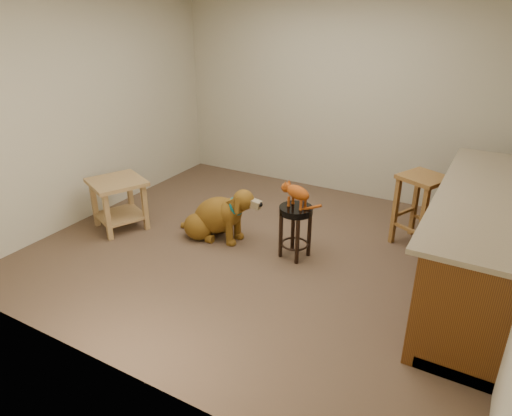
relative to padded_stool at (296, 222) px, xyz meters
The scene contains 8 objects.
floor 0.51m from the padded_stool, 168.85° to the right, with size 4.50×4.00×0.01m, color brown.
room_shell 1.33m from the padded_stool, 168.85° to the right, with size 4.54×4.04×2.62m.
cabinet_run 1.63m from the padded_stool, ahead, with size 0.70×2.56×0.94m.
padded_stool is the anchor object (origin of this frame).
wood_stool 1.34m from the padded_stool, 40.50° to the left, with size 0.56×0.56×0.78m.
side_table 2.06m from the padded_stool, 169.27° to the right, with size 0.74×0.74×0.58m.
golden_retriever 0.93m from the padded_stool, behind, with size 1.06×0.53×0.67m.
tabby_kitten 0.31m from the padded_stool, 163.02° to the left, with size 0.45×0.18×0.27m.
Camera 1 is at (1.99, -3.68, 2.38)m, focal length 32.00 mm.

